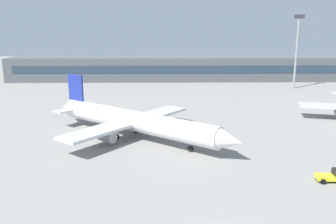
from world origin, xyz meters
The scene contains 5 objects.
ground_plane centered at (0.00, 40.00, 0.00)m, with size 400.00×400.00×0.00m, color gray.
terminal_building centered at (0.00, 107.23, 4.50)m, with size 130.91×12.13×9.00m.
airplane_near centered at (-11.23, 31.92, 3.19)m, with size 35.14×29.43×10.47m.
baggage_tug_yellow centered at (15.75, 12.56, 0.80)m, with size 3.66×1.93×1.75m.
floodlight_tower_west centered at (38.51, 87.62, 14.11)m, with size 3.20×0.80×24.23m.
Camera 1 is at (-6.34, -29.30, 19.26)m, focal length 37.34 mm.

